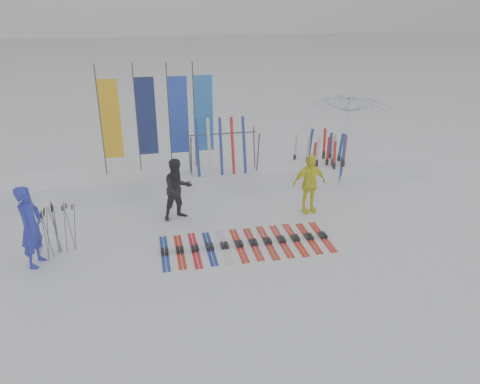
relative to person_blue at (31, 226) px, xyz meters
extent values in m
plane|color=white|center=(4.60, -0.81, -0.94)|extent=(120.00, 120.00, 0.00)
cube|color=white|center=(4.60, 3.79, -0.64)|extent=(14.00, 1.60, 0.60)
imported|color=#1D27AE|center=(0.00, 0.00, 0.00)|extent=(0.61, 0.78, 1.88)
imported|color=black|center=(3.31, 1.68, -0.10)|extent=(0.98, 0.88, 1.68)
imported|color=#F9F210|center=(6.84, 1.36, -0.11)|extent=(1.01, 0.52, 1.66)
imported|color=white|center=(9.29, 4.48, 0.34)|extent=(3.19, 3.24, 2.56)
cube|color=navy|center=(2.81, -0.13, -0.90)|extent=(0.17, 1.64, 0.07)
cube|color=red|center=(3.16, -0.13, -0.90)|extent=(0.17, 1.59, 0.07)
cube|color=red|center=(3.52, -0.13, -0.90)|extent=(0.17, 1.68, 0.07)
cube|color=navy|center=(3.87, -0.13, -0.90)|extent=(0.17, 1.59, 0.07)
cube|color=silver|center=(4.23, -0.13, -0.90)|extent=(0.17, 1.69, 0.07)
cube|color=red|center=(4.58, -0.13, -0.90)|extent=(0.17, 1.65, 0.07)
cube|color=#B31F0E|center=(4.93, -0.13, -0.90)|extent=(0.17, 1.60, 0.07)
cube|color=#AD230D|center=(5.29, -0.13, -0.90)|extent=(0.17, 1.68, 0.07)
cube|color=red|center=(5.64, -0.13, -0.90)|extent=(0.17, 1.64, 0.07)
cube|color=red|center=(6.00, -0.13, -0.90)|extent=(0.17, 1.68, 0.07)
cube|color=red|center=(6.35, -0.13, -0.90)|extent=(0.17, 1.58, 0.07)
cube|color=red|center=(6.71, -0.13, -0.90)|extent=(0.17, 1.58, 0.07)
cylinder|color=#595B60|center=(0.80, 0.56, -0.37)|extent=(0.13, 0.07, 1.14)
cylinder|color=#595B60|center=(0.22, 0.44, -0.35)|extent=(0.15, 0.03, 1.17)
cylinder|color=#595B60|center=(0.38, 0.46, -0.33)|extent=(0.04, 0.16, 1.21)
cylinder|color=#595B60|center=(0.01, 0.55, -0.37)|extent=(0.05, 0.15, 1.14)
cylinder|color=#595B60|center=(0.05, 0.39, -0.33)|extent=(0.13, 0.05, 1.22)
cylinder|color=#595B60|center=(0.22, 0.11, -0.34)|extent=(0.03, 0.08, 1.20)
cylinder|color=#595B60|center=(0.40, 0.37, -0.32)|extent=(0.14, 0.16, 1.24)
cylinder|color=#595B60|center=(0.38, 0.45, -0.37)|extent=(0.04, 0.07, 1.15)
cylinder|color=#595B60|center=(0.69, 0.53, -0.33)|extent=(0.15, 0.14, 1.20)
cylinder|color=#595B60|center=(0.61, 0.43, -0.34)|extent=(0.07, 0.15, 1.19)
cylinder|color=#595B60|center=(0.43, 0.38, -0.31)|extent=(0.06, 0.14, 1.25)
cylinder|color=#595B60|center=(0.24, 0.27, -0.35)|extent=(0.13, 0.05, 1.17)
cylinder|color=#595B60|center=(0.38, 0.56, -0.32)|extent=(0.10, 0.16, 1.24)
cylinder|color=#383A3F|center=(1.37, 3.88, 1.26)|extent=(0.04, 0.04, 3.20)
cube|color=#F1B10C|center=(1.66, 3.88, 1.31)|extent=(0.55, 0.03, 2.30)
cylinder|color=#383A3F|center=(2.38, 4.01, 1.26)|extent=(0.04, 0.04, 3.20)
cube|color=#0B1853|center=(2.67, 4.01, 1.31)|extent=(0.55, 0.03, 2.30)
cylinder|color=#383A3F|center=(3.32, 3.96, 1.26)|extent=(0.04, 0.04, 3.20)
cube|color=#1839BA|center=(3.61, 3.96, 1.31)|extent=(0.55, 0.03, 2.30)
cylinder|color=#383A3F|center=(4.07, 4.01, 1.26)|extent=(0.04, 0.04, 3.20)
cube|color=blue|center=(4.36, 4.01, 1.31)|extent=(0.55, 0.03, 2.30)
cylinder|color=#383A3F|center=(3.85, 3.14, 0.29)|extent=(0.04, 0.30, 1.23)
cylinder|color=#383A3F|center=(3.85, 3.64, 0.29)|extent=(0.04, 0.30, 1.23)
cylinder|color=#383A3F|center=(5.85, 3.14, 0.29)|extent=(0.04, 0.30, 1.23)
cylinder|color=#383A3F|center=(5.85, 3.64, 0.29)|extent=(0.04, 0.30, 1.23)
cylinder|color=#383A3F|center=(4.85, 3.39, 0.84)|extent=(2.00, 0.04, 0.04)
cube|color=navy|center=(8.65, 3.57, -0.18)|extent=(0.09, 0.03, 1.52)
cube|color=silver|center=(7.29, 3.98, -0.21)|extent=(0.09, 0.03, 1.45)
cube|color=navy|center=(8.46, 3.88, -0.21)|extent=(0.09, 0.03, 1.46)
cube|color=silver|center=(8.26, 3.17, -0.13)|extent=(0.09, 0.03, 1.61)
cube|color=silver|center=(7.74, 3.18, -0.14)|extent=(0.09, 0.03, 1.59)
cube|color=red|center=(8.55, 3.01, -0.14)|extent=(0.09, 0.04, 1.59)
cube|color=silver|center=(7.60, 3.65, -0.21)|extent=(0.09, 0.04, 1.45)
cube|color=navy|center=(8.50, 2.97, -0.11)|extent=(0.09, 0.04, 1.67)
cube|color=red|center=(7.49, 2.82, -0.18)|extent=(0.09, 0.03, 1.52)
cube|color=red|center=(8.11, 3.26, -0.18)|extent=(0.09, 0.04, 1.52)
cube|color=silver|center=(8.67, 3.36, -0.18)|extent=(0.09, 0.03, 1.53)
cube|color=red|center=(8.22, 3.83, -0.12)|extent=(0.09, 0.03, 1.65)
cube|color=navy|center=(7.69, 3.77, -0.11)|extent=(0.09, 0.02, 1.67)
cube|color=red|center=(8.25, 3.00, -0.21)|extent=(0.09, 0.03, 1.46)
camera|label=1|loc=(2.59, -9.75, 4.67)|focal=35.00mm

